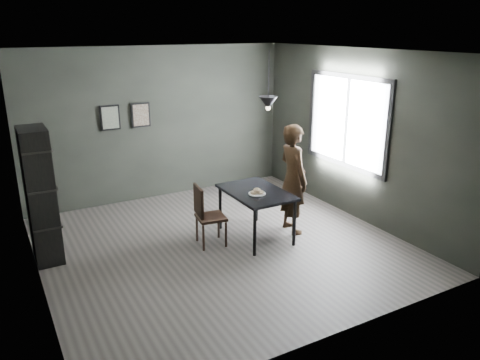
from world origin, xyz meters
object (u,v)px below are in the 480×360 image
shelf_unit (40,196)px  woman (293,179)px  pendant_lamp (268,103)px  white_plate (257,194)px  cafe_table (256,196)px  wood_chair (205,212)px

shelf_unit → woman: bearing=-13.7°
shelf_unit → pendant_lamp: pendant_lamp is taller
white_plate → woman: bearing=5.5°
cafe_table → white_plate: bearing=-115.9°
shelf_unit → pendant_lamp: 3.43m
woman → shelf_unit: bearing=81.1°
cafe_table → pendant_lamp: pendant_lamp is taller
woman → wood_chair: bearing=87.5°
woman → shelf_unit: size_ratio=0.93×
wood_chair → pendant_lamp: size_ratio=1.07×
cafe_table → shelf_unit: (-2.92, 0.80, 0.26)m
white_plate → pendant_lamp: bearing=37.1°
cafe_table → wood_chair: size_ratio=1.29×
cafe_table → white_plate: white_plate is taller
cafe_table → woman: bearing=-6.8°
cafe_table → shelf_unit: shelf_unit is taller
shelf_unit → pendant_lamp: (3.17, -0.70, 1.12)m
white_plate → wood_chair: bearing=161.1°
wood_chair → pendant_lamp: (1.05, -0.01, 1.52)m
woman → wood_chair: (-1.42, 0.18, -0.34)m
woman → wood_chair: 1.47m
cafe_table → pendant_lamp: size_ratio=1.39×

